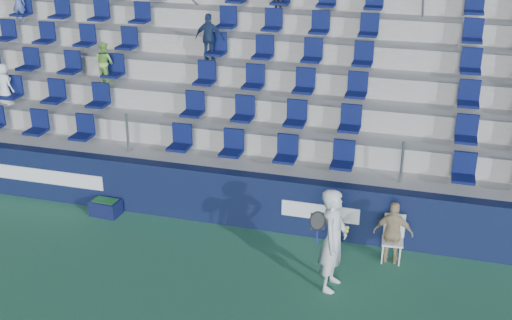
{
  "coord_description": "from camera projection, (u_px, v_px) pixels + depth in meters",
  "views": [
    {
      "loc": [
        3.38,
        -8.46,
        6.73
      ],
      "look_at": [
        0.2,
        2.8,
        1.7
      ],
      "focal_mm": 45.0,
      "sensor_mm": 36.0,
      "label": 1
    }
  ],
  "objects": [
    {
      "name": "sponsor_wall",
      "position": [
        252.0,
        201.0,
        13.53
      ],
      "size": [
        24.0,
        0.32,
        1.2
      ],
      "color": "#10183A",
      "rests_on": "ground"
    },
    {
      "name": "grandstand",
      "position": [
        303.0,
        69.0,
        17.43
      ],
      "size": [
        24.0,
        8.17,
        6.63
      ],
      "color": "#A9A9A3",
      "rests_on": "ground"
    },
    {
      "name": "ball_bin",
      "position": [
        106.0,
        207.0,
        14.15
      ],
      "size": [
        0.66,
        0.45,
        0.36
      ],
      "color": "#10153E",
      "rests_on": "ground"
    },
    {
      "name": "ground",
      "position": [
        200.0,
        312.0,
        10.98
      ],
      "size": [
        70.0,
        70.0,
        0.0
      ],
      "primitive_type": "plane",
      "color": "#2F6D4C",
      "rests_on": "ground"
    },
    {
      "name": "line_judge_chair",
      "position": [
        393.0,
        234.0,
        12.37
      ],
      "size": [
        0.44,
        0.45,
        0.92
      ],
      "color": "white",
      "rests_on": "ground"
    },
    {
      "name": "tennis_player",
      "position": [
        333.0,
        240.0,
        11.3
      ],
      "size": [
        0.69,
        0.76,
        1.95
      ],
      "color": "silver",
      "rests_on": "ground"
    },
    {
      "name": "line_judge",
      "position": [
        393.0,
        233.0,
        12.19
      ],
      "size": [
        0.76,
        0.33,
        1.28
      ],
      "primitive_type": "imported",
      "rotation": [
        0.0,
        0.0,
        3.16
      ],
      "color": "tan",
      "rests_on": "ground"
    }
  ]
}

